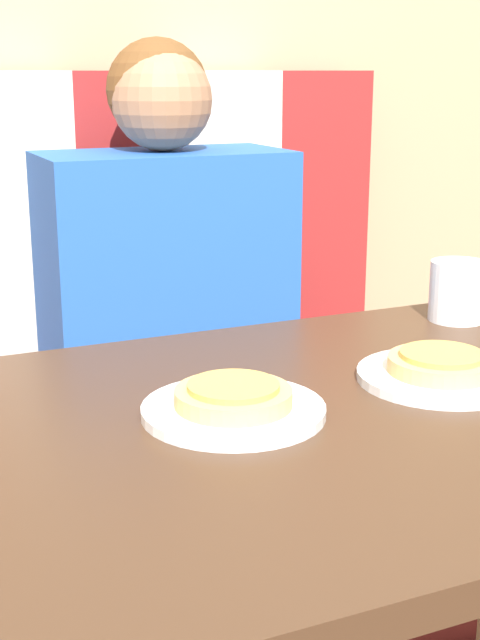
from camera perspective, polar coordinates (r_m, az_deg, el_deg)
The scene contains 9 objects.
booth_seat at distance 1.80m, azimuth -4.38°, elevation -13.24°, with size 1.09×0.55×0.46m.
booth_backrest at distance 1.83m, azimuth -7.20°, elevation 5.44°, with size 1.09×0.09×0.64m.
dining_table at distance 1.09m, azimuth 7.18°, elevation -9.99°, with size 1.05×0.72×0.72m.
person at distance 1.62m, azimuth -4.80°, elevation 4.01°, with size 0.43×0.22×0.70m.
plate_left at distance 1.01m, azimuth -0.42°, elevation -5.81°, with size 0.21×0.21×0.01m.
plate_right at distance 1.15m, azimuth 12.71°, elevation -3.55°, with size 0.21×0.21×0.01m.
pizza_left at distance 1.01m, azimuth -0.42°, elevation -4.85°, with size 0.13×0.13×0.03m.
pizza_right at distance 1.14m, azimuth 12.76°, elevation -2.69°, with size 0.13×0.13×0.03m.
drinking_cup at distance 1.42m, azimuth 13.77°, elevation 1.82°, with size 0.09×0.09×0.09m.
Camera 1 is at (-0.52, -0.83, 1.10)m, focal length 50.00 mm.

